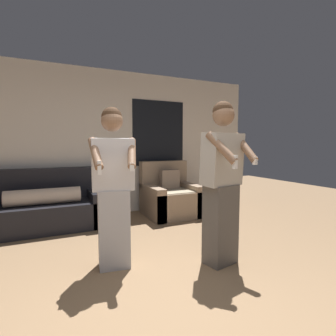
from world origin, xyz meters
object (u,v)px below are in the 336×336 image
at_px(person_left, 113,187).
at_px(armchair, 170,197).
at_px(couch, 44,208).
at_px(person_right, 222,182).

bearing_deg(person_left, armchair, 48.98).
bearing_deg(armchair, person_left, -131.02).
relative_size(couch, person_right, 1.08).
bearing_deg(person_left, couch, 111.18).
distance_m(armchair, person_left, 2.29).
distance_m(armchair, person_right, 2.20).
xyz_separation_m(couch, person_right, (1.79, -2.19, 0.59)).
xyz_separation_m(armchair, person_left, (-1.46, -1.68, 0.54)).
relative_size(couch, person_left, 1.12).
height_order(couch, person_left, person_left).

